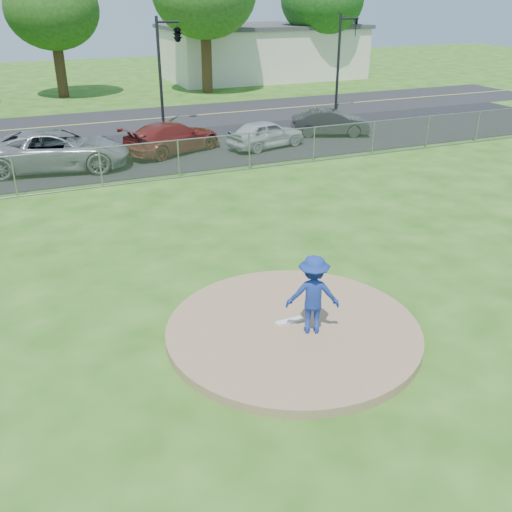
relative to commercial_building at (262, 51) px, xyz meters
The scene contains 14 objects.
ground 32.32m from the commercial_building, 119.74° to the right, with size 120.00×120.00×0.00m, color #265612.
pitchers_mound 41.28m from the commercial_building, 112.83° to the right, with size 5.40×5.40×0.20m, color #91704F.
pitching_rubber 41.09m from the commercial_building, 112.94° to the right, with size 0.60×0.15×0.04m, color white.
chain_link_fence 30.56m from the commercial_building, 121.61° to the right, with size 40.00×0.06×1.50m, color gray.
parking_lot 26.89m from the commercial_building, 126.66° to the right, with size 50.00×8.00×0.01m, color black.
street 21.37m from the commercial_building, 138.81° to the right, with size 60.00×7.00×0.01m, color black.
commercial_building is the anchor object (origin of this frame).
traffic_signal_center 20.17m from the commercial_building, 126.94° to the right, with size 1.42×2.48×5.60m.
traffic_signal_right 16.14m from the commercial_building, 96.29° to the right, with size 1.28×0.20×5.60m.
pitcher 41.41m from the commercial_building, 112.32° to the right, with size 1.10×0.63×1.70m, color navy.
parked_car_gray 29.93m from the commercial_building, 130.05° to the right, with size 2.67×5.80×1.61m, color gray.
parked_car_darkred 26.24m from the commercial_building, 122.65° to the right, with size 1.94×4.78×1.39m, color maroon.
parked_car_pearl 25.00m from the commercial_building, 113.29° to the right, with size 1.53×3.80×1.30m, color #B1B4B6.
parked_car_charcoal 22.65m from the commercial_building, 104.85° to the right, with size 1.37×3.92×1.29m, color #242426.
Camera 1 is at (-4.82, -9.21, 6.62)m, focal length 40.00 mm.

